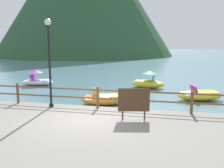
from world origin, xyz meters
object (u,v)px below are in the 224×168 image
Objects in this scene: sign_board at (134,100)px; pedal_boat_1 at (148,82)px; pedal_boat_3 at (102,99)px; lamp_post at (49,55)px; pedal_boat_2 at (37,80)px; pedal_boat_0 at (200,95)px.

sign_board is 0.48× the size of pedal_boat_1.
lamp_post is at bearing -126.42° from pedal_boat_3.
pedal_boat_3 is (1.75, 2.37, -2.43)m from lamp_post.
pedal_boat_2 reaches higher than pedal_boat_3.
pedal_boat_0 is at bearing 61.05° from sign_board.
lamp_post is 1.55× the size of pedal_boat_1.
sign_board is at bearing -118.95° from pedal_boat_0.
pedal_boat_0 is at bearing -45.47° from pedal_boat_1.
sign_board is 0.46× the size of pedal_boat_2.
pedal_boat_1 reaches higher than pedal_boat_0.
sign_board is 0.42× the size of pedal_boat_0.
pedal_boat_1 is (-0.12, 8.85, -0.70)m from sign_board.
sign_board is at bearing -89.25° from pedal_boat_1.
lamp_post is 1.54× the size of pedal_boat_3.
pedal_boat_1 is at bearing 134.53° from pedal_boat_0.
lamp_post is 8.68m from pedal_boat_0.
lamp_post reaches higher than sign_board.
pedal_boat_0 is 1.14× the size of pedal_boat_3.
pedal_boat_3 is at bearing -110.02° from pedal_boat_1.
sign_board is (3.86, -1.00, -1.61)m from lamp_post.
pedal_boat_2 is (-8.63, 8.13, -0.74)m from sign_board.
pedal_boat_0 is (3.09, 5.59, -0.82)m from sign_board.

